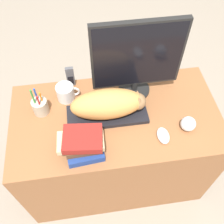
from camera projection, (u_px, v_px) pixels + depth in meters
ground_plane at (121, 211)px, 1.83m from camera, size 12.00×12.00×0.00m
desk at (115, 148)px, 1.72m from camera, size 1.15×0.60×0.73m
keyboard at (107, 114)px, 1.42m from camera, size 0.43×0.17×0.02m
cat at (109, 104)px, 1.34m from camera, size 0.39×0.16×0.16m
monitor at (137, 58)px, 1.33m from camera, size 0.48×0.18×0.47m
computer_mouse at (163, 135)px, 1.34m from camera, size 0.06×0.10×0.03m
coffee_mug at (66, 93)px, 1.46m from camera, size 0.13×0.10×0.09m
pen_cup at (40, 106)px, 1.41m from camera, size 0.08×0.08×0.19m
baseball at (188, 124)px, 1.35m from camera, size 0.08×0.08×0.08m
phone at (70, 77)px, 1.51m from camera, size 0.04×0.02×0.14m
book_stack at (83, 144)px, 1.24m from camera, size 0.22×0.16×0.15m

